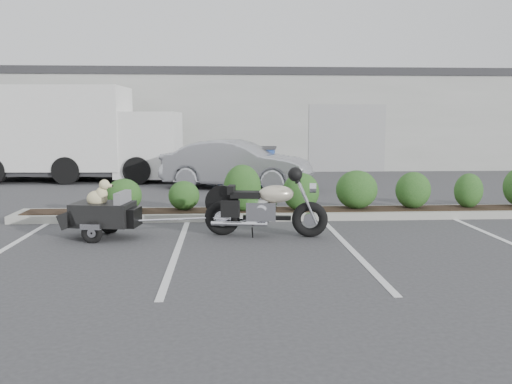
{
  "coord_description": "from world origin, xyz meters",
  "views": [
    {
      "loc": [
        -0.76,
        -8.82,
        2.0
      ],
      "look_at": [
        -0.21,
        0.55,
        0.75
      ],
      "focal_mm": 38.0,
      "sensor_mm": 36.0,
      "label": 1
    }
  ],
  "objects": [
    {
      "name": "pet_trailer",
      "position": [
        -2.84,
        0.38,
        0.43
      ],
      "size": [
        1.73,
        0.98,
        1.02
      ],
      "rotation": [
        0.0,
        0.0,
        -0.16
      ],
      "color": "black",
      "rests_on": "ground"
    },
    {
      "name": "dumpster",
      "position": [
        -0.06,
        7.92,
        0.6
      ],
      "size": [
        1.93,
        1.44,
        1.18
      ],
      "rotation": [
        0.0,
        0.0,
        -0.13
      ],
      "color": "navy",
      "rests_on": "ground"
    },
    {
      "name": "sedan",
      "position": [
        -0.39,
        6.93,
        0.71
      ],
      "size": [
        4.57,
        2.8,
        1.42
      ],
      "primitive_type": "imported",
      "rotation": [
        0.0,
        0.0,
        1.25
      ],
      "color": "#ABADB3",
      "rests_on": "ground"
    },
    {
      "name": "delivery_truck",
      "position": [
        -5.47,
        9.37,
        1.48
      ],
      "size": [
        6.83,
        2.67,
        3.08
      ],
      "rotation": [
        0.0,
        0.0,
        -0.05
      ],
      "color": "silver",
      "rests_on": "ground"
    },
    {
      "name": "motorcycle",
      "position": [
        -0.06,
        0.36,
        0.49
      ],
      "size": [
        2.14,
        0.85,
        1.23
      ],
      "rotation": [
        0.0,
        0.0,
        -0.16
      ],
      "color": "black",
      "rests_on": "ground"
    },
    {
      "name": "ground",
      "position": [
        0.0,
        0.0,
        0.0
      ],
      "size": [
        90.0,
        90.0,
        0.0
      ],
      "primitive_type": "plane",
      "color": "#38383A",
      "rests_on": "ground"
    },
    {
      "name": "planter_kerb",
      "position": [
        1.0,
        2.2,
        0.07
      ],
      "size": [
        12.0,
        1.0,
        0.15
      ],
      "primitive_type": "cube",
      "color": "#9E9E93",
      "rests_on": "ground"
    },
    {
      "name": "building",
      "position": [
        0.0,
        17.0,
        2.0
      ],
      "size": [
        26.0,
        10.0,
        4.0
      ],
      "primitive_type": "cube",
      "color": "#9EA099",
      "rests_on": "ground"
    }
  ]
}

